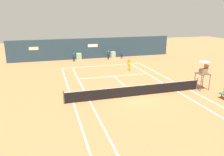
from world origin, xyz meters
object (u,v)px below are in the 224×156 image
(tennis_ball_near_service_line, at_px, (139,68))
(ball_kid_left_post, at_px, (122,54))
(ball_kid_centre_post, at_px, (74,57))
(tennis_ball_mid_court, at_px, (141,75))
(player_on_baseline, at_px, (129,64))
(umpire_chair, at_px, (203,72))
(ball_kid_right_post, at_px, (108,54))

(tennis_ball_near_service_line, bearing_deg, ball_kid_left_post, 91.17)
(ball_kid_centre_post, height_order, tennis_ball_mid_court, ball_kid_centre_post)
(player_on_baseline, xyz_separation_m, ball_kid_left_post, (1.62, 7.48, -0.22))
(tennis_ball_near_service_line, bearing_deg, player_on_baseline, -149.44)
(umpire_chair, relative_size, tennis_ball_mid_court, 38.19)
(player_on_baseline, distance_m, ball_kid_centre_post, 9.41)
(umpire_chair, height_order, ball_kid_centre_post, umpire_chair)
(ball_kid_left_post, bearing_deg, ball_kid_centre_post, 7.83)
(ball_kid_centre_post, relative_size, tennis_ball_mid_court, 18.18)
(ball_kid_right_post, bearing_deg, ball_kid_centre_post, -9.78)
(player_on_baseline, xyz_separation_m, tennis_ball_mid_court, (0.61, -2.33, -0.89))
(ball_kid_centre_post, bearing_deg, umpire_chair, 118.00)
(umpire_chair, relative_size, ball_kid_centre_post, 2.10)
(ball_kid_right_post, xyz_separation_m, tennis_ball_mid_court, (1.13, -9.81, -0.74))
(tennis_ball_near_service_line, height_order, tennis_ball_mid_court, same)
(tennis_ball_mid_court, bearing_deg, ball_kid_right_post, 96.58)
(player_on_baseline, distance_m, ball_kid_right_post, 7.50)
(ball_kid_left_post, relative_size, ball_kid_centre_post, 1.00)
(player_on_baseline, xyz_separation_m, tennis_ball_near_service_line, (1.75, 1.03, -0.89))
(umpire_chair, relative_size, ball_kid_right_post, 1.94)
(ball_kid_centre_post, bearing_deg, tennis_ball_mid_court, 118.81)
(umpire_chair, xyz_separation_m, ball_kid_left_post, (-2.42, 15.62, -0.94))
(ball_kid_left_post, relative_size, tennis_ball_near_service_line, 18.14)
(ball_kid_centre_post, distance_m, tennis_ball_near_service_line, 9.88)
(ball_kid_left_post, distance_m, ball_kid_centre_post, 7.32)
(player_on_baseline, height_order, ball_kid_right_post, player_on_baseline)
(ball_kid_left_post, bearing_deg, tennis_ball_near_service_line, 99.00)
(player_on_baseline, relative_size, tennis_ball_mid_court, 26.06)
(player_on_baseline, bearing_deg, tennis_ball_mid_court, 95.30)
(ball_kid_left_post, height_order, tennis_ball_mid_court, ball_kid_left_post)
(umpire_chair, relative_size, player_on_baseline, 1.47)
(player_on_baseline, xyz_separation_m, ball_kid_right_post, (-0.52, 7.48, -0.16))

